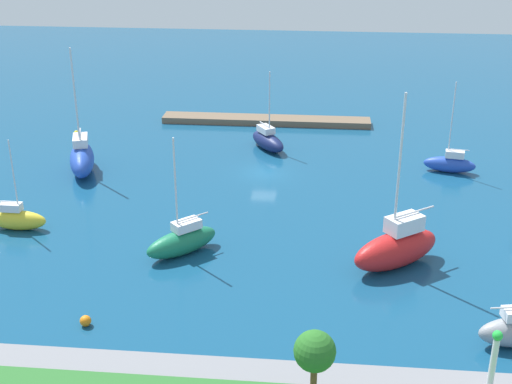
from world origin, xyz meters
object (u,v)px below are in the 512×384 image
at_px(pier_dock, 266,120).
at_px(sailboat_yellow_along_channel, 17,219).
at_px(sailboat_blue_far_north, 82,158).
at_px(mooring_buoy_yellow, 76,133).
at_px(sailboat_green_east_end, 182,241).
at_px(sailboat_red_off_beacon, 397,247).
at_px(park_tree_mideast, 315,353).
at_px(harbor_beacon, 494,356).
at_px(mooring_buoy_orange, 86,321).
at_px(sailboat_navy_near_pier, 268,140).
at_px(sailboat_blue_outer_mooring, 450,163).

xyz_separation_m(pier_dock, sailboat_yellow_along_channel, (18.44, 31.31, 0.60)).
distance_m(sailboat_blue_far_north, mooring_buoy_yellow, 12.22).
bearing_deg(sailboat_green_east_end, sailboat_red_off_beacon, 135.41).
bearing_deg(park_tree_mideast, sailboat_green_east_end, -60.84).
bearing_deg(harbor_beacon, mooring_buoy_orange, -12.25).
height_order(sailboat_navy_near_pier, mooring_buoy_orange, sailboat_navy_near_pier).
bearing_deg(sailboat_blue_outer_mooring, harbor_beacon, 94.35).
height_order(sailboat_blue_far_north, mooring_buoy_orange, sailboat_blue_far_north).
relative_size(pier_dock, sailboat_blue_outer_mooring, 2.74).
xyz_separation_m(sailboat_navy_near_pier, sailboat_yellow_along_channel, (19.39, 21.94, -0.05)).
relative_size(sailboat_yellow_along_channel, mooring_buoy_orange, 10.70).
xyz_separation_m(pier_dock, sailboat_blue_far_north, (17.18, 18.10, 1.17)).
height_order(pier_dock, sailboat_yellow_along_channel, sailboat_yellow_along_channel).
bearing_deg(mooring_buoy_yellow, sailboat_navy_near_pier, 173.63).
bearing_deg(sailboat_yellow_along_channel, sailboat_navy_near_pier, 49.34).
bearing_deg(harbor_beacon, sailboat_red_off_beacon, -76.63).
bearing_deg(mooring_buoy_yellow, sailboat_blue_far_north, 112.07).
height_order(sailboat_yellow_along_channel, sailboat_red_off_beacon, sailboat_red_off_beacon).
bearing_deg(harbor_beacon, sailboat_green_east_end, -37.99).
xyz_separation_m(sailboat_blue_far_north, mooring_buoy_yellow, (4.57, -11.27, -1.25)).
distance_m(pier_dock, harbor_beacon, 52.64).
distance_m(sailboat_red_off_beacon, sailboat_blue_far_north, 34.16).
xyz_separation_m(sailboat_red_off_beacon, mooring_buoy_orange, (20.90, 10.00, -1.24)).
bearing_deg(mooring_buoy_yellow, sailboat_blue_outer_mooring, 169.58).
height_order(park_tree_mideast, mooring_buoy_orange, park_tree_mideast).
bearing_deg(sailboat_blue_far_north, pier_dock, 119.30).
bearing_deg(sailboat_blue_far_north, park_tree_mideast, 17.18).
bearing_deg(mooring_buoy_orange, park_tree_mideast, 150.42).
bearing_deg(sailboat_yellow_along_channel, mooring_buoy_orange, -51.57).
height_order(harbor_beacon, sailboat_red_off_beacon, sailboat_red_off_beacon).
xyz_separation_m(mooring_buoy_yellow, mooring_buoy_orange, (-13.57, 37.78, 0.07)).
height_order(pier_dock, sailboat_red_off_beacon, sailboat_red_off_beacon).
bearing_deg(sailboat_green_east_end, mooring_buoy_yellow, -99.90).
bearing_deg(pier_dock, sailboat_red_off_beacon, 110.17).
xyz_separation_m(pier_dock, harbor_beacon, (-16.36, 49.94, 2.92)).
bearing_deg(sailboat_blue_outer_mooring, mooring_buoy_orange, 57.06).
bearing_deg(mooring_buoy_yellow, park_tree_mideast, 121.65).
distance_m(pier_dock, sailboat_red_off_beacon, 36.90).
xyz_separation_m(sailboat_yellow_along_channel, mooring_buoy_yellow, (3.32, -24.47, -0.67)).
bearing_deg(sailboat_green_east_end, mooring_buoy_orange, 23.85).
bearing_deg(sailboat_green_east_end, pier_dock, -139.49).
relative_size(harbor_beacon, sailboat_green_east_end, 0.39).
bearing_deg(sailboat_red_off_beacon, mooring_buoy_yellow, -75.49).
bearing_deg(sailboat_green_east_end, sailboat_blue_far_north, -93.42).
relative_size(pier_dock, sailboat_navy_near_pier, 2.91).
distance_m(sailboat_yellow_along_channel, sailboat_blue_far_north, 13.27).
xyz_separation_m(park_tree_mideast, sailboat_navy_near_pier, (5.80, -43.72, -4.13)).
relative_size(sailboat_yellow_along_channel, sailboat_red_off_beacon, 0.59).
height_order(sailboat_green_east_end, mooring_buoy_yellow, sailboat_green_east_end).
bearing_deg(sailboat_navy_near_pier, pier_dock, 152.53).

